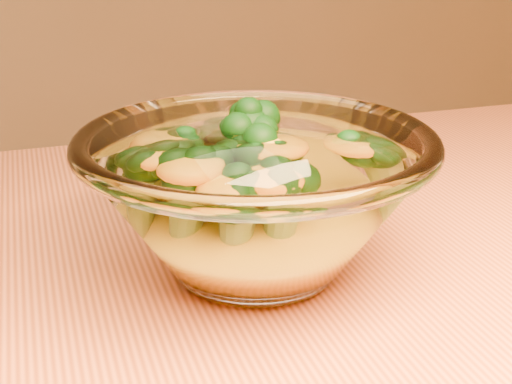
% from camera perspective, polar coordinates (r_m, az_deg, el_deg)
% --- Properties ---
extents(glass_bowl, '(0.23, 0.23, 0.10)m').
position_cam_1_polar(glass_bowl, '(0.47, -0.00, -0.58)').
color(glass_bowl, white).
rests_on(glass_bowl, table).
extents(cheese_sauce, '(0.14, 0.14, 0.04)m').
position_cam_1_polar(cheese_sauce, '(0.48, -0.00, -3.02)').
color(cheese_sauce, '#EAA213').
rests_on(cheese_sauce, glass_bowl).
extents(broccoli_heap, '(0.16, 0.13, 0.08)m').
position_cam_1_polar(broccoli_heap, '(0.47, -1.29, 1.53)').
color(broccoli_heap, black).
rests_on(broccoli_heap, cheese_sauce).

